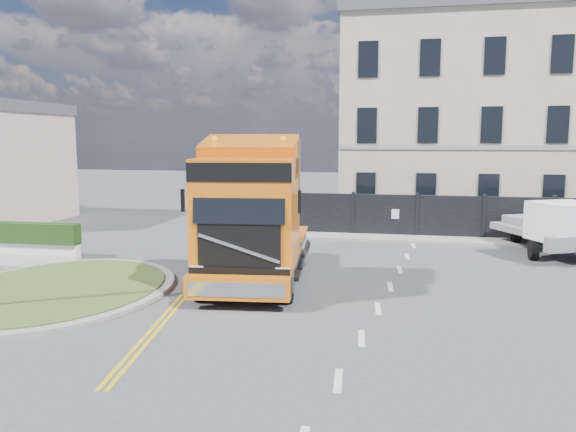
# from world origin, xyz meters

# --- Properties ---
(ground) EXTENTS (120.00, 120.00, 0.00)m
(ground) POSITION_xyz_m (0.00, 0.00, 0.00)
(ground) COLOR #424244
(ground) RESTS_ON ground
(traffic_island) EXTENTS (6.80, 6.80, 0.17)m
(traffic_island) POSITION_xyz_m (-7.00, -3.00, 0.08)
(traffic_island) COLOR gray
(traffic_island) RESTS_ON ground
(hoarding_fence) EXTENTS (18.80, 0.25, 2.00)m
(hoarding_fence) POSITION_xyz_m (6.55, 9.00, 1.00)
(hoarding_fence) COLOR black
(hoarding_fence) RESTS_ON ground
(georgian_building) EXTENTS (12.30, 10.30, 12.80)m
(georgian_building) POSITION_xyz_m (6.00, 16.50, 5.77)
(georgian_building) COLOR beige
(georgian_building) RESTS_ON ground
(pavement_far) EXTENTS (20.00, 1.60, 0.12)m
(pavement_far) POSITION_xyz_m (6.00, 8.10, 0.06)
(pavement_far) COLOR gray
(pavement_far) RESTS_ON ground
(truck) EXTENTS (3.61, 7.90, 4.58)m
(truck) POSITION_xyz_m (-1.32, -1.16, 2.05)
(truck) COLOR black
(truck) RESTS_ON ground
(flatbed_pickup) EXTENTS (4.28, 5.95, 2.25)m
(flatbed_pickup) POSITION_xyz_m (9.32, 5.33, 1.21)
(flatbed_pickup) COLOR slate
(flatbed_pickup) RESTS_ON ground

